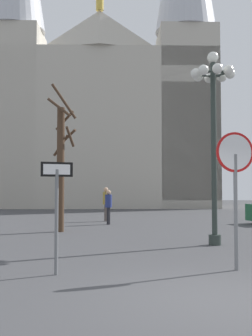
{
  "coord_description": "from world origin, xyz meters",
  "views": [
    {
      "loc": [
        -1.63,
        -6.13,
        1.6
      ],
      "look_at": [
        -0.79,
        17.52,
        2.87
      ],
      "focal_mm": 44.31,
      "sensor_mm": 36.0,
      "label": 1
    }
  ],
  "objects_px": {
    "cathedral": "(101,90)",
    "pedestrian_standing": "(106,201)",
    "stop_sign": "(235,172)",
    "pedestrian_walking": "(108,204)",
    "bare_tree": "(61,163)",
    "street_lamp": "(213,112)",
    "one_way_arrow_sign": "(57,202)"
  },
  "relations": [
    {
      "from": "cathedral",
      "to": "pedestrian_standing",
      "type": "relative_size",
      "value": 20.42
    },
    {
      "from": "stop_sign",
      "to": "pedestrian_walking",
      "type": "height_order",
      "value": "stop_sign"
    },
    {
      "from": "bare_tree",
      "to": "cathedral",
      "type": "bearing_deg",
      "value": 87.72
    },
    {
      "from": "bare_tree",
      "to": "pedestrian_walking",
      "type": "height_order",
      "value": "bare_tree"
    },
    {
      "from": "stop_sign",
      "to": "cathedral",
      "type": "bearing_deg",
      "value": 96.36
    },
    {
      "from": "street_lamp",
      "to": "pedestrian_standing",
      "type": "height_order",
      "value": "street_lamp"
    },
    {
      "from": "stop_sign",
      "to": "one_way_arrow_sign",
      "type": "relative_size",
      "value": 1.3
    },
    {
      "from": "street_lamp",
      "to": "bare_tree",
      "type": "height_order",
      "value": "street_lamp"
    },
    {
      "from": "stop_sign",
      "to": "pedestrian_walking",
      "type": "relative_size",
      "value": 1.73
    },
    {
      "from": "bare_tree",
      "to": "pedestrian_walking",
      "type": "bearing_deg",
      "value": 61.26
    },
    {
      "from": "stop_sign",
      "to": "bare_tree",
      "type": "bearing_deg",
      "value": 119.69
    },
    {
      "from": "bare_tree",
      "to": "stop_sign",
      "type": "bearing_deg",
      "value": -60.31
    },
    {
      "from": "pedestrian_standing",
      "to": "cathedral",
      "type": "bearing_deg",
      "value": 92.27
    },
    {
      "from": "street_lamp",
      "to": "cathedral",
      "type": "bearing_deg",
      "value": 98.28
    },
    {
      "from": "stop_sign",
      "to": "bare_tree",
      "type": "relative_size",
      "value": 0.49
    },
    {
      "from": "pedestrian_walking",
      "to": "street_lamp",
      "type": "bearing_deg",
      "value": -66.75
    },
    {
      "from": "street_lamp",
      "to": "bare_tree",
      "type": "bearing_deg",
      "value": 141.04
    },
    {
      "from": "cathedral",
      "to": "one_way_arrow_sign",
      "type": "distance_m",
      "value": 33.45
    },
    {
      "from": "cathedral",
      "to": "pedestrian_walking",
      "type": "relative_size",
      "value": 22.16
    },
    {
      "from": "one_way_arrow_sign",
      "to": "street_lamp",
      "type": "relative_size",
      "value": 0.37
    },
    {
      "from": "street_lamp",
      "to": "pedestrian_standing",
      "type": "distance_m",
      "value": 10.36
    },
    {
      "from": "pedestrian_walking",
      "to": "pedestrian_standing",
      "type": "relative_size",
      "value": 0.92
    },
    {
      "from": "stop_sign",
      "to": "street_lamp",
      "type": "xyz_separation_m",
      "value": [
        0.52,
        3.81,
        1.97
      ]
    },
    {
      "from": "stop_sign",
      "to": "one_way_arrow_sign",
      "type": "height_order",
      "value": "stop_sign"
    },
    {
      "from": "bare_tree",
      "to": "pedestrian_walking",
      "type": "distance_m",
      "value": 4.16
    },
    {
      "from": "stop_sign",
      "to": "bare_tree",
      "type": "height_order",
      "value": "bare_tree"
    },
    {
      "from": "one_way_arrow_sign",
      "to": "pedestrian_standing",
      "type": "xyz_separation_m",
      "value": [
        0.77,
        13.52,
        -0.32
      ]
    },
    {
      "from": "cathedral",
      "to": "bare_tree",
      "type": "relative_size",
      "value": 6.33
    },
    {
      "from": "cathedral",
      "to": "pedestrian_walking",
      "type": "xyz_separation_m",
      "value": [
        0.88,
        -20.44,
        -10.36
      ]
    },
    {
      "from": "stop_sign",
      "to": "one_way_arrow_sign",
      "type": "bearing_deg",
      "value": -174.78
    },
    {
      "from": "cathedral",
      "to": "pedestrian_walking",
      "type": "bearing_deg",
      "value": -87.54
    },
    {
      "from": "cathedral",
      "to": "street_lamp",
      "type": "relative_size",
      "value": 6.22
    }
  ]
}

